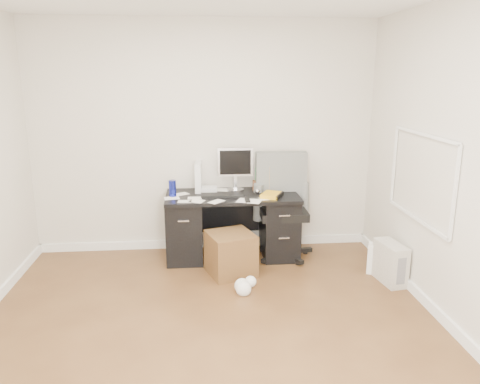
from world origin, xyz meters
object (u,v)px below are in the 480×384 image
object	(u,v)px
keyboard	(222,195)
pc_tower	(390,263)
lcd_monitor	(235,169)
office_chair	(283,207)
wicker_basket	(231,254)
desk	(232,224)

from	to	relation	value
keyboard	pc_tower	xyz separation A→B (m)	(1.67, -0.76, -0.56)
lcd_monitor	pc_tower	size ratio (longest dim) A/B	1.24
keyboard	office_chair	world-z (taller)	office_chair
wicker_basket	desk	bearing A→B (deg)	83.54
desk	lcd_monitor	xyz separation A→B (m)	(0.05, 0.18, 0.61)
desk	keyboard	bearing A→B (deg)	-147.45
desk	office_chair	size ratio (longest dim) A/B	1.25
office_chair	lcd_monitor	bearing A→B (deg)	157.95
lcd_monitor	pc_tower	distance (m)	1.99
office_chair	wicker_basket	bearing A→B (deg)	-144.42
desk	wicker_basket	xyz separation A→B (m)	(-0.05, -0.48, -0.17)
keyboard	pc_tower	size ratio (longest dim) A/B	1.15
office_chair	pc_tower	xyz separation A→B (m)	(0.98, -0.79, -0.39)
keyboard	office_chair	xyz separation A→B (m)	(0.70, 0.03, -0.16)
desk	keyboard	distance (m)	0.39
office_chair	pc_tower	bearing A→B (deg)	-37.82
desk	pc_tower	distance (m)	1.78
office_chair	wicker_basket	size ratio (longest dim) A/B	2.66
office_chair	keyboard	bearing A→B (deg)	-176.35
desk	lcd_monitor	distance (m)	0.64
desk	keyboard	world-z (taller)	keyboard
office_chair	wicker_basket	xyz separation A→B (m)	(-0.63, -0.44, -0.37)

